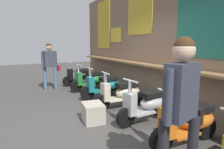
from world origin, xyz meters
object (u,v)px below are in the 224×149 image
object	(u,v)px
scooter_green	(91,80)
merchandise_crate	(93,113)
scooter_teal	(105,86)
scooter_cream	(122,93)
scooter_black	(81,75)
scooter_orange	(189,122)
shopper_browsing	(50,62)
scooter_silver	(148,104)
shopper_with_handbag	(182,99)

from	to	relation	value
scooter_green	merchandise_crate	xyz separation A→B (m)	(2.65, -1.04, -0.19)
scooter_teal	scooter_cream	size ratio (longest dim) A/B	1.00
scooter_cream	scooter_black	bearing A→B (deg)	-85.83
scooter_green	scooter_teal	world-z (taller)	same
scooter_orange	shopper_browsing	bearing A→B (deg)	-73.21
scooter_cream	scooter_silver	world-z (taller)	same
shopper_browsing	scooter_teal	bearing A→B (deg)	-160.36
scooter_silver	scooter_orange	xyz separation A→B (m)	(1.08, 0.00, 0.00)
scooter_silver	shopper_browsing	bearing A→B (deg)	-75.14
shopper_browsing	merchandise_crate	size ratio (longest dim) A/B	3.24
scooter_green	shopper_with_handbag	distance (m)	5.02
merchandise_crate	scooter_silver	bearing A→B (deg)	62.34
scooter_green	shopper_with_handbag	size ratio (longest dim) A/B	0.80
shopper_with_handbag	shopper_browsing	world-z (taller)	shopper_with_handbag
scooter_teal	scooter_black	bearing A→B (deg)	-87.43
shopper_with_handbag	shopper_browsing	distance (m)	5.69
scooter_silver	shopper_with_handbag	distance (m)	2.05
scooter_teal	scooter_cream	bearing A→B (deg)	92.57
scooter_silver	shopper_browsing	xyz separation A→B (m)	(-3.99, -1.27, 0.64)
merchandise_crate	scooter_green	bearing A→B (deg)	158.47
scooter_black	scooter_silver	distance (m)	4.26
scooter_teal	scooter_silver	xyz separation A→B (m)	(2.07, -0.00, 0.00)
scooter_cream	scooter_orange	bearing A→B (deg)	94.18
scooter_orange	scooter_green	bearing A→B (deg)	-87.26
scooter_teal	merchandise_crate	bearing A→B (deg)	58.18
scooter_silver	shopper_with_handbag	bearing A→B (deg)	58.52
scooter_black	scooter_silver	size ratio (longest dim) A/B	1.00
scooter_green	scooter_teal	bearing A→B (deg)	85.90
scooter_teal	shopper_with_handbag	bearing A→B (deg)	78.73
scooter_teal	scooter_orange	distance (m)	3.15
merchandise_crate	shopper_browsing	bearing A→B (deg)	-176.28
scooter_teal	shopper_with_handbag	size ratio (longest dim) A/B	0.80
scooter_green	scooter_teal	distance (m)	1.12
shopper_with_handbag	scooter_green	bearing A→B (deg)	-25.57
scooter_orange	scooter_teal	bearing A→B (deg)	-87.26
scooter_silver	shopper_browsing	world-z (taller)	shopper_browsing
shopper_browsing	merchandise_crate	bearing A→B (deg)	169.86
scooter_black	scooter_teal	distance (m)	2.19
scooter_orange	shopper_with_handbag	bearing A→B (deg)	36.34
scooter_green	merchandise_crate	world-z (taller)	scooter_green
scooter_green	scooter_orange	bearing A→B (deg)	85.90
scooter_green	scooter_cream	bearing A→B (deg)	85.90
scooter_silver	shopper_browsing	distance (m)	4.23
scooter_black	scooter_orange	xyz separation A→B (m)	(5.34, -0.00, 0.00)
scooter_cream	shopper_with_handbag	size ratio (longest dim) A/B	0.80
scooter_teal	scooter_silver	size ratio (longest dim) A/B	1.00
scooter_black	scooter_cream	world-z (taller)	same
scooter_silver	merchandise_crate	size ratio (longest dim) A/B	2.70
scooter_black	shopper_browsing	world-z (taller)	shopper_browsing
shopper_with_handbag	scooter_cream	bearing A→B (deg)	-33.51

